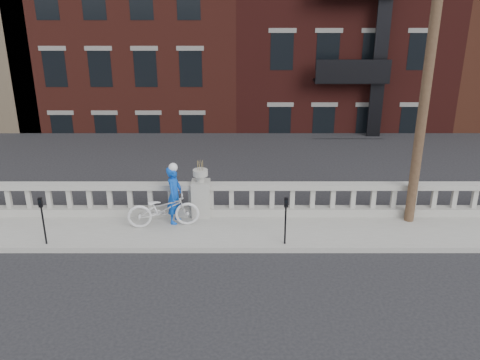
{
  "coord_description": "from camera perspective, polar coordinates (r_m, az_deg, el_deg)",
  "views": [
    {
      "loc": [
        1.16,
        -10.71,
        7.21
      ],
      "look_at": [
        1.17,
        3.2,
        1.6
      ],
      "focal_mm": 40.0,
      "sensor_mm": 36.0,
      "label": 1
    }
  ],
  "objects": [
    {
      "name": "parking_meter_e",
      "position": [
        14.34,
        4.89,
        -3.81
      ],
      "size": [
        0.1,
        0.09,
        1.36
      ],
      "color": "black",
      "rests_on": "sidewalk"
    },
    {
      "name": "sidewalk",
      "position": [
        15.5,
        -4.35,
        -5.51
      ],
      "size": [
        32.0,
        2.2,
        0.15
      ],
      "primitive_type": "cube",
      "color": "gray",
      "rests_on": "ground"
    },
    {
      "name": "cyclist",
      "position": [
        15.62,
        -7.01,
        -1.57
      ],
      "size": [
        0.55,
        0.71,
        1.73
      ],
      "primitive_type": "imported",
      "rotation": [
        0.0,
        0.0,
        1.33
      ],
      "color": "#0C44B7",
      "rests_on": "sidewalk"
    },
    {
      "name": "utility_pole",
      "position": [
        15.3,
        19.75,
        13.32
      ],
      "size": [
        1.6,
        0.28,
        10.0
      ],
      "color": "#422D1E",
      "rests_on": "sidewalk"
    },
    {
      "name": "lower_level",
      "position": [
        34.07,
        -1.06,
        14.23
      ],
      "size": [
        80.0,
        44.0,
        20.8
      ],
      "color": "#605E59",
      "rests_on": "ground"
    },
    {
      "name": "planter_pedestal",
      "position": [
        16.03,
        -4.18,
        -1.55
      ],
      "size": [
        0.55,
        0.55,
        1.76
      ],
      "color": "gray",
      "rests_on": "sidewalk"
    },
    {
      "name": "parking_meter_d",
      "position": [
        15.23,
        -20.33,
        -3.59
      ],
      "size": [
        0.1,
        0.09,
        1.36
      ],
      "color": "black",
      "rests_on": "sidewalk"
    },
    {
      "name": "ground",
      "position": [
        12.96,
        -5.28,
        -11.93
      ],
      "size": [
        120.0,
        120.0,
        0.0
      ],
      "primitive_type": "plane",
      "color": "black",
      "rests_on": "ground"
    },
    {
      "name": "balustrade",
      "position": [
        16.11,
        -4.17,
        -2.17
      ],
      "size": [
        28.0,
        0.34,
        1.03
      ],
      "color": "gray",
      "rests_on": "sidewalk"
    },
    {
      "name": "bicycle",
      "position": [
        15.54,
        -8.19,
        -3.07
      ],
      "size": [
        2.14,
        1.0,
        1.08
      ],
      "primitive_type": "imported",
      "rotation": [
        0.0,
        0.0,
        1.71
      ],
      "color": "silver",
      "rests_on": "sidewalk"
    }
  ]
}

